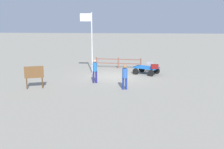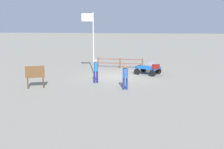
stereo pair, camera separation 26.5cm
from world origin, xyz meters
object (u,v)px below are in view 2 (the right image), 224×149
Objects in this scene: signboard at (35,73)px; luggage_cart at (147,69)px; suitcase_tan at (152,64)px; flagpole at (92,37)px; worker_lead at (125,75)px; suitcase_olive at (156,67)px; worker_trailing at (96,70)px.

luggage_cart is at bearing -145.02° from signboard.
flagpole is at bearing 10.34° from suitcase_tan.
worker_lead is at bearing 71.01° from suitcase_tan.
suitcase_olive is 0.12× the size of flagpole.
worker_lead is at bearing -177.60° from signboard.
worker_trailing is 0.34× the size of flagpole.
suitcase_tan is at bearing -115.77° from luggage_cart.
suitcase_tan is at bearing -135.08° from worker_trailing.
suitcase_tan is 5.95m from worker_trailing.
suitcase_olive is at bearing -117.93° from worker_lead.
worker_trailing is at bearing 44.92° from suitcase_tan.
suitcase_olive is 4.86m from worker_lead.
flagpole is at bearing 1.57° from luggage_cart.
signboard reaches higher than suitcase_tan.
signboard is at bearing 37.40° from suitcase_tan.
worker_lead is 0.97× the size of worker_trailing.
signboard is (5.97, 0.25, 0.04)m from worker_lead.
signboard is at bearing 26.81° from worker_trailing.
suitcase_olive is 5.19m from worker_trailing.
luggage_cart is 1.51× the size of signboard.
suitcase_olive is at bearing 172.82° from flagpole.
suitcase_olive reaches higher than suitcase_tan.
suitcase_tan reaches higher than luggage_cart.
luggage_cart is 1.07m from suitcase_olive.
suitcase_olive is 1.16× the size of suitcase_tan.
flagpole is 6.34m from signboard.
luggage_cart is 5.36m from worker_lead.
signboard reaches higher than luggage_cart.
suitcase_olive is at bearing 128.85° from luggage_cart.
signboard is (7.61, 5.33, 0.56)m from luggage_cart.
signboard is at bearing 34.98° from luggage_cart.
signboard is (3.00, 5.20, -2.04)m from flagpole.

